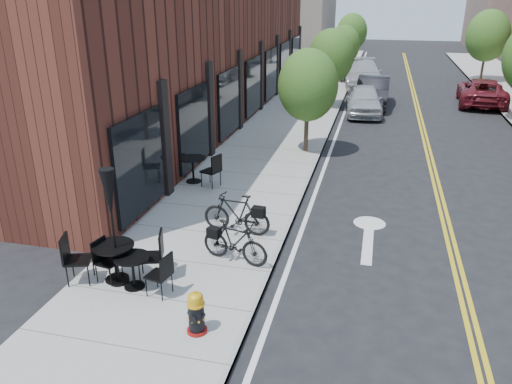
% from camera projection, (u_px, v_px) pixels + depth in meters
% --- Properties ---
extents(ground, '(120.00, 120.00, 0.00)m').
position_uv_depth(ground, '(271.00, 277.00, 10.86)').
color(ground, black).
rests_on(ground, ground).
extents(sidewalk_near, '(4.00, 70.00, 0.12)m').
position_uv_depth(sidewalk_near, '(275.00, 143.00, 20.29)').
color(sidewalk_near, '#9E9B93').
rests_on(sidewalk_near, ground).
extents(building_near, '(5.00, 28.00, 7.00)m').
position_uv_depth(building_near, '(200.00, 43.00, 23.60)').
color(building_near, '#411C15').
rests_on(building_near, ground).
extents(tree_near_a, '(2.20, 2.20, 3.81)m').
position_uv_depth(tree_near_a, '(308.00, 85.00, 18.12)').
color(tree_near_a, '#382B1E').
rests_on(tree_near_a, sidewalk_near).
extents(tree_near_b, '(2.30, 2.30, 3.98)m').
position_uv_depth(tree_near_b, '(331.00, 56.00, 25.29)').
color(tree_near_b, '#382B1E').
rests_on(tree_near_b, sidewalk_near).
extents(tree_near_c, '(2.10, 2.10, 3.67)m').
position_uv_depth(tree_near_c, '(344.00, 45.00, 32.56)').
color(tree_near_c, '#382B1E').
rests_on(tree_near_c, sidewalk_near).
extents(tree_near_d, '(2.40, 2.40, 4.11)m').
position_uv_depth(tree_near_d, '(352.00, 32.00, 39.67)').
color(tree_near_d, '#382B1E').
rests_on(tree_near_d, sidewalk_near).
extents(tree_far_c, '(2.80, 2.80, 4.62)m').
position_uv_depth(tree_far_c, '(488.00, 36.00, 33.02)').
color(tree_far_c, '#382B1E').
rests_on(tree_far_c, sidewalk_far).
extents(fire_hydrant, '(0.41, 0.41, 0.84)m').
position_uv_depth(fire_hydrant, '(196.00, 313.00, 8.77)').
color(fire_hydrant, maroon).
rests_on(fire_hydrant, sidewalk_near).
extents(bicycle_left, '(1.78, 0.63, 1.05)m').
position_uv_depth(bicycle_left, '(237.00, 214.00, 12.39)').
color(bicycle_left, black).
rests_on(bicycle_left, sidewalk_near).
extents(bicycle_right, '(1.68, 0.82, 0.97)m').
position_uv_depth(bicycle_right, '(235.00, 242.00, 11.06)').
color(bicycle_right, black).
rests_on(bicycle_right, sidewalk_near).
extents(bistro_set_a, '(1.74, 0.85, 0.91)m').
position_uv_depth(bistro_set_a, '(133.00, 267.00, 10.10)').
color(bistro_set_a, black).
rests_on(bistro_set_a, sidewalk_near).
extents(bistro_set_b, '(2.02, 1.10, 1.06)m').
position_uv_depth(bistro_set_b, '(115.00, 257.00, 10.33)').
color(bistro_set_b, black).
rests_on(bistro_set_b, sidewalk_near).
extents(bistro_set_c, '(1.98, 1.11, 1.04)m').
position_uv_depth(bistro_set_c, '(193.00, 166.00, 15.76)').
color(bistro_set_c, black).
rests_on(bistro_set_c, sidewalk_near).
extents(patio_umbrella, '(0.41, 0.41, 2.51)m').
position_uv_depth(patio_umbrella, '(110.00, 203.00, 9.77)').
color(patio_umbrella, black).
rests_on(patio_umbrella, sidewalk_near).
extents(parked_car_a, '(2.08, 4.38, 1.45)m').
position_uv_depth(parked_car_a, '(364.00, 100.00, 24.99)').
color(parked_car_a, '#A8ABB0').
rests_on(parked_car_a, ground).
extents(parked_car_b, '(1.75, 4.75, 1.55)m').
position_uv_depth(parked_car_b, '(373.00, 92.00, 26.75)').
color(parked_car_b, black).
rests_on(parked_car_b, ground).
extents(parked_car_c, '(2.95, 5.90, 1.65)m').
position_uv_depth(parked_car_c, '(363.00, 74.00, 32.23)').
color(parked_car_c, '#ADAEB2').
rests_on(parked_car_c, ground).
extents(parked_car_far, '(2.75, 5.27, 1.42)m').
position_uv_depth(parked_car_far, '(482.00, 92.00, 27.11)').
color(parked_car_far, maroon).
rests_on(parked_car_far, ground).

